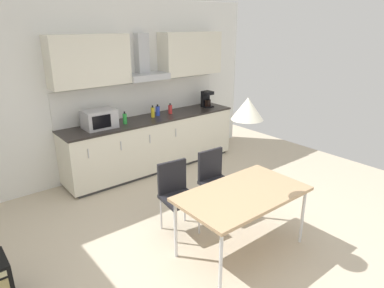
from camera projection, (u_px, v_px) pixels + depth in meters
name	position (u px, v px, depth m)	size (l,w,h in m)	color
ground_plane	(214.00, 251.00, 3.89)	(7.61, 8.16, 0.02)	beige
wall_back	(98.00, 91.00, 5.44)	(6.09, 0.10, 2.81)	white
kitchen_counter	(153.00, 143.00, 5.94)	(3.12, 0.65, 0.92)	#333333
backsplash_tile	(142.00, 99.00, 5.91)	(3.10, 0.02, 0.56)	silver
upper_wall_cabinets	(145.00, 57.00, 5.56)	(3.10, 0.40, 0.74)	silver
microwave	(99.00, 119.00, 5.18)	(0.48, 0.35, 0.28)	#ADADB2
coffee_maker	(206.00, 99.00, 6.50)	(0.18, 0.19, 0.30)	black
bottle_yellow	(153.00, 112.00, 5.79)	(0.06, 0.06, 0.20)	yellow
bottle_green	(125.00, 119.00, 5.41)	(0.06, 0.06, 0.20)	green
bottle_blue	(158.00, 111.00, 5.89)	(0.07, 0.07, 0.20)	blue
bottle_red	(170.00, 109.00, 6.02)	(0.07, 0.07, 0.18)	red
dining_table	(243.00, 196.00, 3.68)	(1.41, 0.82, 0.72)	tan
chair_far_left	(176.00, 190.00, 4.12)	(0.44, 0.44, 0.87)	black
chair_far_right	(215.00, 176.00, 4.50)	(0.42, 0.42, 0.87)	black
pendant_lamp	(248.00, 109.00, 3.36)	(0.32, 0.32, 0.22)	silver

